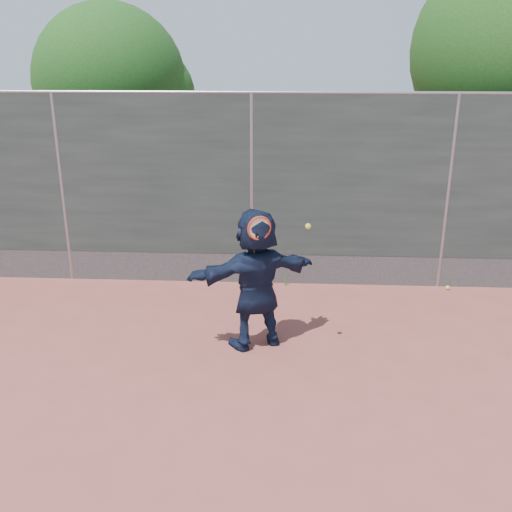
{
  "coord_description": "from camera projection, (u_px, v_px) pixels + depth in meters",
  "views": [
    {
      "loc": [
        0.55,
        -5.15,
        3.52
      ],
      "look_at": [
        0.18,
        1.4,
        1.2
      ],
      "focal_mm": 40.0,
      "sensor_mm": 36.0,
      "label": 1
    }
  ],
  "objects": [
    {
      "name": "ground",
      "position": [
        231.0,
        406.0,
        6.05
      ],
      "size": [
        80.0,
        80.0,
        0.0
      ],
      "primitive_type": "plane",
      "color": "#9E4C42",
      "rests_on": "ground"
    },
    {
      "name": "player",
      "position": [
        256.0,
        279.0,
        7.06
      ],
      "size": [
        1.74,
        1.18,
        1.8
      ],
      "primitive_type": "imported",
      "rotation": [
        0.0,
        0.0,
        3.57
      ],
      "color": "#141E38",
      "rests_on": "ground"
    },
    {
      "name": "ball_ground",
      "position": [
        448.0,
        288.0,
        9.03
      ],
      "size": [
        0.07,
        0.07,
        0.07
      ],
      "primitive_type": "sphere",
      "color": "#D8EA34",
      "rests_on": "ground"
    },
    {
      "name": "fence",
      "position": [
        252.0,
        187.0,
        8.82
      ],
      "size": [
        20.0,
        0.06,
        3.03
      ],
      "color": "#38423D",
      "rests_on": "ground"
    },
    {
      "name": "swing_action",
      "position": [
        264.0,
        229.0,
        6.63
      ],
      "size": [
        0.74,
        0.15,
        0.51
      ],
      "color": "red",
      "rests_on": "ground"
    },
    {
      "name": "tree_left",
      "position": [
        119.0,
        86.0,
        11.39
      ],
      "size": [
        3.15,
        3.0,
        4.53
      ],
      "color": "#382314",
      "rests_on": "ground"
    },
    {
      "name": "weed_clump",
      "position": [
        270.0,
        277.0,
        9.18
      ],
      "size": [
        0.68,
        0.07,
        0.3
      ],
      "color": "#387226",
      "rests_on": "ground"
    }
  ]
}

